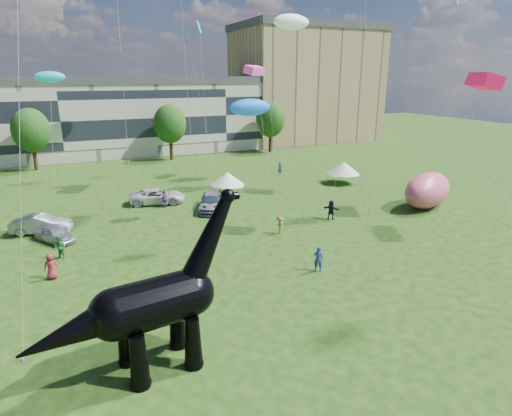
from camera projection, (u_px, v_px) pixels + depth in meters
name	position (u px, v px, depth m)	size (l,w,h in m)	color
ground	(268.00, 356.00, 21.06)	(220.00, 220.00, 0.00)	#16330C
terrace_row	(60.00, 122.00, 70.14)	(78.00, 11.00, 12.00)	beige
apartment_block	(305.00, 87.00, 90.11)	(28.00, 18.00, 22.00)	tan
tree_mid_left	(30.00, 127.00, 60.65)	(5.20, 5.20, 9.44)	#382314
tree_mid_right	(170.00, 121.00, 68.50)	(5.20, 5.20, 9.44)	#382314
tree_far_right	(270.00, 117.00, 75.56)	(5.20, 5.20, 9.44)	#382314
dinosaur_sculpture	(147.00, 308.00, 19.25)	(10.40, 3.36, 8.46)	black
car_silver	(55.00, 234.00, 35.34)	(1.61, 4.01, 1.37)	silver
car_grey	(41.00, 224.00, 37.24)	(1.73, 4.95, 1.63)	gray
car_white	(157.00, 196.00, 45.93)	(2.68, 5.81, 1.62)	silver
car_dark	(211.00, 202.00, 43.78)	(2.28, 5.61, 1.63)	#595960
gazebo_near	(227.00, 179.00, 49.02)	(4.41, 4.41, 2.70)	silver
gazebo_far	(343.00, 168.00, 54.33)	(5.02, 5.02, 2.82)	silver
inflatable_pink	(427.00, 190.00, 44.36)	(7.32, 3.66, 3.66)	#D95472
visitors	(182.00, 240.00, 33.57)	(45.13, 43.67, 1.88)	navy
kites	(166.00, 19.00, 42.96)	(62.86, 47.25, 30.15)	#EE0F3D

